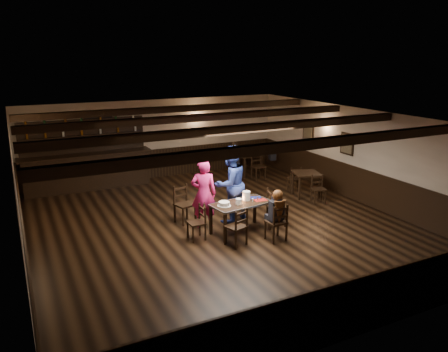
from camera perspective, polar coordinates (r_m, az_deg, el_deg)
name	(u,v)px	position (r m, az deg, el deg)	size (l,w,h in m)	color
ground	(219,225)	(11.11, -0.62, -6.41)	(10.00, 10.00, 0.00)	black
room_shell	(219,158)	(10.62, -0.69, 2.43)	(9.02, 10.02, 2.71)	beige
dining_table	(241,206)	(10.46, 2.23, -3.98)	(1.54, 0.92, 0.75)	black
chair_near_left	(238,224)	(9.77, 1.90, -6.35)	(0.51, 0.50, 0.89)	black
chair_near_right	(278,220)	(10.07, 7.08, -5.72)	(0.43, 0.41, 0.90)	black
chair_end_left	(199,220)	(10.17, -3.27, -5.70)	(0.37, 0.38, 0.81)	black
chair_end_right	(273,204)	(11.00, 6.46, -3.71)	(0.51, 0.52, 0.93)	black
chair_far_pushed	(183,201)	(11.20, -5.40, -3.23)	(0.55, 0.53, 0.96)	black
woman_pink	(204,194)	(10.75, -2.66, -2.33)	(0.63, 0.41, 1.72)	#FF2E7E
man_blue	(230,184)	(11.06, 0.80, -1.07)	(0.97, 0.75, 1.99)	navy
seated_person	(277,207)	(10.01, 6.94, -4.05)	(0.33, 0.49, 0.79)	black
cake	(224,204)	(10.20, 0.02, -3.68)	(0.33, 0.33, 0.10)	white
plate_stack_a	(239,201)	(10.31, 1.95, -3.34)	(0.15, 0.15, 0.14)	white
plate_stack_b	(246,196)	(10.59, 2.94, -2.58)	(0.19, 0.19, 0.22)	white
tea_light	(241,200)	(10.55, 2.24, -3.16)	(0.05, 0.05, 0.06)	#A5A8AD
salt_shaker	(253,200)	(10.53, 3.77, -3.13)	(0.03, 0.03, 0.08)	silver
pepper_shaker	(258,198)	(10.63, 4.40, -2.94)	(0.03, 0.03, 0.08)	#A5A8AD
drink_glass	(249,197)	(10.66, 3.28, -2.81)	(0.07, 0.07, 0.10)	silver
menu_red	(260,200)	(10.65, 4.76, -3.13)	(0.30, 0.21, 0.00)	maroon
menu_blue	(255,197)	(10.82, 4.09, -2.81)	(0.30, 0.21, 0.00)	#0F144C
bar_counter	(87,166)	(14.56, -17.47, 1.22)	(4.05, 0.70, 2.20)	black
back_table_a	(306,176)	(13.32, 10.70, 0.01)	(0.93, 0.93, 0.75)	black
back_table_b	(249,157)	(15.53, 3.25, 2.53)	(0.86, 0.86, 0.75)	black
bg_patron_left	(235,153)	(15.22, 1.43, 3.07)	(0.31, 0.42, 0.78)	black
bg_patron_right	(272,150)	(15.88, 6.33, 3.35)	(0.29, 0.38, 0.70)	black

